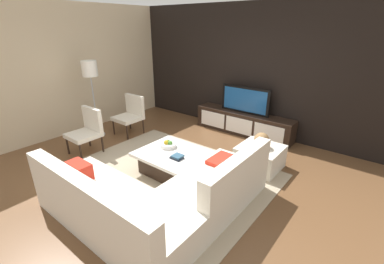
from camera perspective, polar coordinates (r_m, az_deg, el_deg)
The scene contains 15 objects.
ground_plane at distance 4.47m, azimuth -4.13°, elevation -9.48°, with size 14.00×14.00×0.00m, color brown.
feature_wall_back at distance 6.13m, azimuth 13.15°, elevation 12.80°, with size 6.40×0.12×2.80m, color black.
side_wall_left at distance 6.59m, azimuth -24.76°, elevation 12.00°, with size 0.12×5.20×2.80m, color beige.
area_rug at distance 4.52m, azimuth -5.08°, elevation -9.00°, with size 3.31×2.52×0.01m, color tan.
media_console at distance 6.16m, azimuth 10.98°, elevation 1.90°, with size 2.29×0.44×0.50m.
television at distance 5.99m, azimuth 11.36°, elevation 6.79°, with size 1.14×0.06×0.59m.
sectional_couch at distance 3.51m, azimuth -7.68°, elevation -13.91°, with size 2.28×2.36×0.81m.
coffee_table at distance 4.49m, azimuth -4.29°, elevation -6.34°, with size 1.07×0.96×0.38m.
accent_chair_near at distance 5.47m, azimuth -21.62°, elevation 0.73°, with size 0.54×0.54×0.87m.
floor_lamp at distance 6.04m, azimuth -21.11°, elevation 11.69°, with size 0.32×0.32×1.66m.
ottoman at distance 4.76m, azimuth 14.40°, elevation -5.30°, with size 0.70×0.70×0.40m, color silver.
fruit_bowl at distance 4.56m, azimuth -5.19°, elevation -2.71°, with size 0.28×0.28×0.13m.
accent_chair_far at distance 6.17m, azimuth -13.06°, elevation 4.11°, with size 0.56×0.54×0.87m.
decorative_ball at distance 4.62m, azimuth 14.78°, elevation -1.67°, with size 0.26×0.26×0.26m, color #997247.
book_stack at distance 4.18m, azimuth -3.23°, elevation -5.40°, with size 0.19×0.16×0.05m.
Camera 1 is at (2.61, -2.77, 2.34)m, focal length 24.73 mm.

